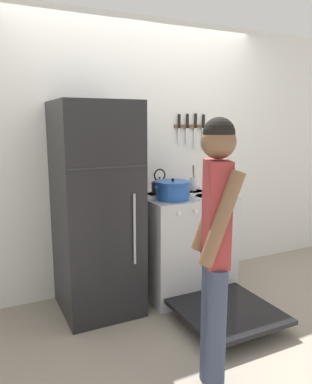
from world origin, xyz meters
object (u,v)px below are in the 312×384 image
(utensil_jar, at_px, (193,183))
(dutch_oven_pot, at_px, (173,190))
(refrigerator, at_px, (96,209))
(tea_kettle, at_px, (160,186))
(person, at_px, (216,242))
(stove_range, at_px, (184,244))

(utensil_jar, bearing_deg, dutch_oven_pot, -143.22)
(utensil_jar, bearing_deg, refrigerator, -172.28)
(dutch_oven_pot, bearing_deg, tea_kettle, 87.16)
(dutch_oven_pot, relative_size, tea_kettle, 1.47)
(dutch_oven_pot, height_order, utensil_jar, utensil_jar)
(utensil_jar, relative_size, person, 0.15)
(tea_kettle, relative_size, utensil_jar, 0.96)
(refrigerator, xyz_separation_m, dutch_oven_pot, (0.65, -0.15, 0.13))
(person, bearing_deg, dutch_oven_pot, 5.63)
(tea_kettle, distance_m, person, 1.45)
(stove_range, bearing_deg, tea_kettle, 133.18)
(refrigerator, xyz_separation_m, utensil_jar, (1.03, 0.14, 0.13))
(tea_kettle, bearing_deg, dutch_oven_pot, -92.84)
(utensil_jar, xyz_separation_m, person, (-0.72, -1.41, -0.08))
(tea_kettle, distance_m, utensil_jar, 0.37)
(refrigerator, relative_size, tea_kettle, 7.44)
(refrigerator, relative_size, utensil_jar, 7.12)
(stove_range, xyz_separation_m, utensil_jar, (0.20, 0.19, 0.54))
(dutch_oven_pot, relative_size, person, 0.21)
(refrigerator, height_order, stove_range, refrigerator)
(dutch_oven_pot, bearing_deg, stove_range, 29.12)
(stove_range, bearing_deg, refrigerator, 176.84)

